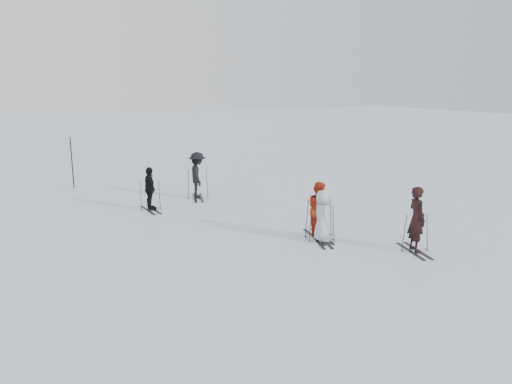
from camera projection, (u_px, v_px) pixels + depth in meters
The scene contains 12 objects.
ground at pixel (271, 228), 16.15m from camera, with size 120.00×120.00×0.00m, color silver.
skier_near_dark at pixel (417, 220), 13.73m from camera, with size 0.66×0.44×1.82m, color black.
skier_red at pixel (319, 210), 15.05m from camera, with size 0.82×0.64×1.69m, color #B52D14.
skier_grey at pixel (322, 217), 14.64m from camera, with size 0.75×0.48×1.52m, color #B2B8BC.
skier_uphill_left at pixel (150, 189), 18.21m from camera, with size 0.92×0.39×1.58m, color black.
skier_uphill_far at pixel (198, 176), 20.07m from camera, with size 1.20×0.69×1.86m, color black.
skis_near_dark at pixel (416, 232), 13.81m from camera, with size 0.83×1.56×1.14m, color black, non-canonical shape.
skis_red at pixel (319, 217), 15.09m from camera, with size 0.92×1.73×1.26m, color black, non-canonical shape.
skis_grey at pixel (322, 223), 14.68m from camera, with size 0.83×1.56×1.14m, color black, non-canonical shape.
skis_uphill_left at pixel (150, 195), 18.26m from camera, with size 0.83×1.56×1.14m, color black, non-canonical shape.
skis_uphill_far at pixel (198, 183), 20.14m from camera, with size 0.89×1.68×1.23m, color black, non-canonical shape.
piste_marker at pixel (72, 163), 21.91m from camera, with size 0.05×0.05×2.26m, color black.
Camera 1 is at (-7.93, -13.33, 4.65)m, focal length 35.00 mm.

